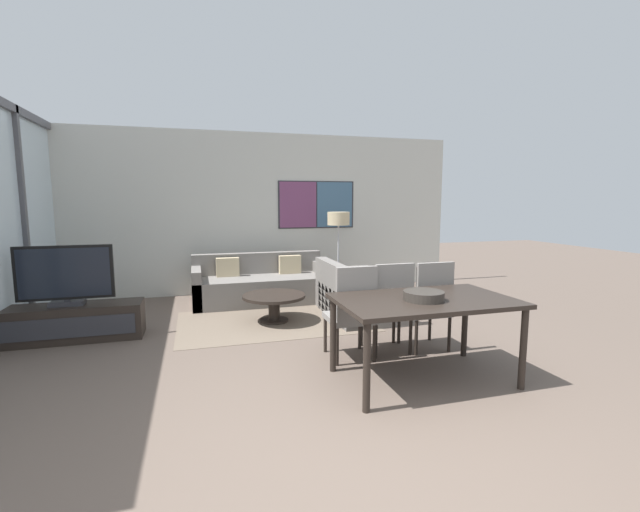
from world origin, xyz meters
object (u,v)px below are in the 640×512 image
(dining_chair_right, at_px, (429,303))
(sofa_side, at_px, (353,297))
(dining_chair_left, at_px, (352,309))
(floor_lamp, at_px, (338,224))
(coffee_table, at_px, (274,301))
(tv_console, at_px, (69,323))
(sofa_main, at_px, (261,285))
(dining_table, at_px, (424,307))
(dining_chair_centre, at_px, (389,305))
(fruit_bowl, at_px, (424,295))
(television, at_px, (65,276))

(dining_chair_right, bearing_deg, sofa_side, 100.24)
(sofa_side, bearing_deg, dining_chair_left, 158.84)
(floor_lamp, bearing_deg, coffee_table, -136.57)
(coffee_table, bearing_deg, dining_chair_left, -71.91)
(tv_console, distance_m, sofa_main, 2.78)
(tv_console, xyz_separation_m, sofa_side, (3.59, 0.08, 0.06))
(dining_table, xyz_separation_m, dining_chair_centre, (0.00, 0.72, -0.15))
(fruit_bowl, height_order, floor_lamp, floor_lamp)
(coffee_table, bearing_deg, television, -177.86)
(dining_chair_left, bearing_deg, sofa_side, 68.84)
(fruit_bowl, relative_size, floor_lamp, 0.25)
(dining_table, relative_size, floor_lamp, 1.10)
(dining_table, relative_size, dining_chair_right, 1.59)
(sofa_main, distance_m, dining_chair_right, 3.14)
(dining_table, bearing_deg, fruit_bowl, -128.16)
(sofa_side, relative_size, floor_lamp, 0.99)
(dining_table, relative_size, fruit_bowl, 4.42)
(dining_chair_centre, bearing_deg, floor_lamp, 82.36)
(television, distance_m, floor_lamp, 4.06)
(television, distance_m, sofa_side, 3.62)
(dining_chair_centre, relative_size, floor_lamp, 0.69)
(sofa_main, height_order, dining_chair_right, dining_chair_right)
(dining_chair_centre, xyz_separation_m, dining_chair_right, (0.45, -0.04, 0.00))
(tv_console, relative_size, floor_lamp, 1.13)
(sofa_main, height_order, sofa_side, same)
(sofa_side, relative_size, dining_chair_centre, 1.44)
(sofa_main, xyz_separation_m, dining_chair_right, (1.42, -2.79, 0.27))
(tv_console, height_order, dining_chair_left, dining_chair_left)
(sofa_side, distance_m, coffee_table, 1.14)
(dining_chair_centre, xyz_separation_m, fruit_bowl, (-0.05, -0.78, 0.28))
(fruit_bowl, bearing_deg, dining_chair_left, 119.66)
(sofa_main, xyz_separation_m, floor_lamp, (1.35, 0.05, 0.96))
(sofa_main, bearing_deg, sofa_side, -47.31)
(sofa_side, relative_size, dining_table, 0.90)
(coffee_table, relative_size, fruit_bowl, 2.37)
(fruit_bowl, bearing_deg, floor_lamp, 83.27)
(sofa_main, bearing_deg, dining_table, -74.36)
(sofa_side, relative_size, coffee_table, 1.69)
(dining_chair_left, bearing_deg, dining_chair_right, 2.19)
(dining_chair_left, xyz_separation_m, floor_lamp, (0.82, 2.88, 0.70))
(coffee_table, distance_m, dining_chair_right, 2.13)
(dining_table, xyz_separation_m, floor_lamp, (0.38, 3.52, 0.54))
(coffee_table, bearing_deg, dining_chair_centre, -57.61)
(tv_console, bearing_deg, floor_lamp, 19.81)
(sofa_side, height_order, floor_lamp, floor_lamp)
(tv_console, relative_size, dining_table, 1.03)
(dining_chair_right, bearing_deg, floor_lamp, 91.44)
(fruit_bowl, bearing_deg, dining_table, 51.84)
(sofa_side, distance_m, fruit_bowl, 2.37)
(sofa_main, distance_m, fruit_bowl, 3.69)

